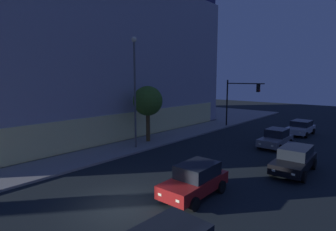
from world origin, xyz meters
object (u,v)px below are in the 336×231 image
street_lamp_sidewalk (135,80)px  car_silver (301,127)px  car_black (295,159)px  modern_building (64,53)px  car_grey (276,138)px  traffic_light_far_corner (239,95)px  sidewalk_tree (148,101)px  car_red (195,180)px

street_lamp_sidewalk → car_silver: size_ratio=2.13×
car_black → car_silver: bearing=12.8°
modern_building → car_grey: 27.37m
traffic_light_far_corner → car_black: 15.65m
sidewalk_tree → car_red: bearing=-123.0°
traffic_light_far_corner → sidewalk_tree: 12.78m
traffic_light_far_corner → car_grey: 9.68m
traffic_light_far_corner → car_red: bearing=-159.7°
car_black → car_silver: (12.68, 2.89, -0.07)m
street_lamp_sidewalk → car_grey: street_lamp_sidewalk is taller
car_black → car_grey: car_black is taller
car_red → car_black: 7.60m
sidewalk_tree → car_black: (0.63, -12.70, -3.05)m
car_red → car_grey: 12.64m
modern_building → street_lamp_sidewalk: size_ratio=3.34×
street_lamp_sidewalk → car_black: (2.87, -11.94, -4.97)m
traffic_light_far_corner → street_lamp_sidewalk: street_lamp_sidewalk is taller
car_grey → car_silver: bearing=-1.6°
sidewalk_tree → car_red: 12.20m
sidewalk_tree → car_grey: 11.85m
traffic_light_far_corner → car_silver: 7.64m
modern_building → car_grey: bearing=-77.1°
traffic_light_far_corner → sidewalk_tree: traffic_light_far_corner is taller
traffic_light_far_corner → car_grey: bearing=-133.1°
car_silver → car_red: bearing=-179.7°
street_lamp_sidewalk → car_black: size_ratio=1.92×
modern_building → traffic_light_far_corner: 22.85m
traffic_light_far_corner → car_black: bearing=-140.4°
modern_building → car_silver: bearing=-63.2°
modern_building → sidewalk_tree: bearing=-91.5°
modern_building → car_black: size_ratio=6.42×
modern_building → traffic_light_far_corner: modern_building is taller
street_lamp_sidewalk → car_grey: bearing=-46.3°
modern_building → car_red: (-6.85, -25.66, -8.40)m
car_black → sidewalk_tree: bearing=92.8°
traffic_light_far_corner → car_silver: traffic_light_far_corner is taller
car_grey → car_red: bearing=-178.7°
traffic_light_far_corner → street_lamp_sidewalk: 14.96m
traffic_light_far_corner → street_lamp_sidewalk: size_ratio=0.62×
traffic_light_far_corner → car_black: size_ratio=1.18×
modern_building → car_grey: (5.79, -25.38, -8.45)m
street_lamp_sidewalk → modern_building: bearing=80.9°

